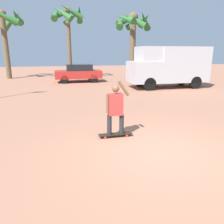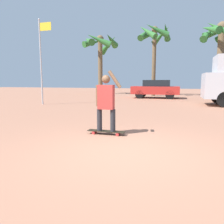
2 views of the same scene
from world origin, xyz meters
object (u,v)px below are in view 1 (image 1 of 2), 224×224
parked_car_red (78,73)px  palm_tree_far_left (3,22)px  palm_tree_near_van (133,27)px  camper_van (169,65)px  palm_tree_center_background (68,19)px  skateboard (115,134)px  person_skateboarder (116,107)px

parked_car_red → palm_tree_far_left: (-6.58, 4.33, 4.52)m
palm_tree_near_van → palm_tree_far_left: bearing=157.5°
palm_tree_far_left → parked_car_red: bearing=-33.3°
camper_van → palm_tree_far_left: (-12.81, 9.10, 3.72)m
camper_van → parked_car_red: camper_van is taller
parked_car_red → palm_tree_center_background: 5.80m
skateboard → palm_tree_far_left: palm_tree_far_left is taller
palm_tree_center_background → palm_tree_far_left: (-6.03, 1.20, -0.34)m
palm_tree_center_background → palm_tree_near_van: bearing=-33.2°
palm_tree_center_background → palm_tree_far_left: palm_tree_center_background is taller
palm_tree_far_left → person_skateboarder: bearing=-70.1°
parked_car_red → palm_tree_center_background: (-0.55, 3.12, 4.86)m
parked_car_red → person_skateboarder: bearing=-90.4°
skateboard → camper_van: (6.32, 8.80, 1.54)m
skateboard → palm_tree_near_van: palm_tree_near_van is taller
person_skateboarder → palm_tree_far_left: size_ratio=0.25×
skateboard → palm_tree_far_left: (-6.49, 17.91, 5.26)m
palm_tree_near_van → palm_tree_center_background: (-5.40, 3.54, 0.95)m
palm_tree_center_background → person_skateboarder: bearing=-88.4°
person_skateboarder → palm_tree_near_van: (4.94, 13.16, 3.77)m
skateboard → parked_car_red: size_ratio=0.26×
palm_tree_near_van → palm_tree_center_background: palm_tree_center_background is taller
palm_tree_near_van → palm_tree_far_left: 12.39m
person_skateboarder → palm_tree_far_left: palm_tree_far_left is taller
palm_tree_near_van → parked_car_red: bearing=175.1°
camper_van → palm_tree_center_background: (-6.78, 7.90, 4.06)m
palm_tree_near_van → palm_tree_center_background: size_ratio=0.86×
skateboard → person_skateboarder: person_skateboarder is taller
person_skateboarder → palm_tree_center_background: size_ratio=0.24×
parked_car_red → palm_tree_center_background: palm_tree_center_background is taller
palm_tree_center_background → palm_tree_far_left: 6.15m
parked_car_red → palm_tree_near_van: size_ratio=0.68×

